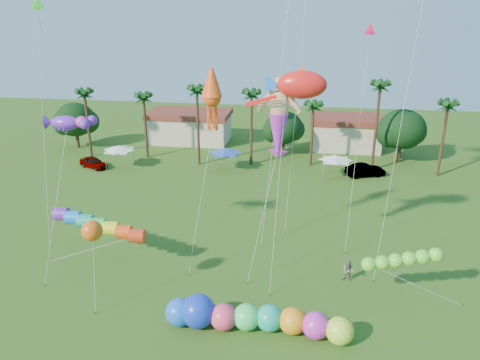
# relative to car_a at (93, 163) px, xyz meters

# --- Properties ---
(tree_line) EXTENTS (69.46, 8.91, 11.00)m
(tree_line) POSITION_rel_car_a_xyz_m (27.09, 8.57, 3.55)
(tree_line) COLOR #3A2819
(tree_line) RESTS_ON ground
(buildings_row) EXTENTS (35.00, 7.00, 4.00)m
(buildings_row) POSITION_rel_car_a_xyz_m (20.44, 14.57, 1.27)
(buildings_row) COLOR beige
(buildings_row) RESTS_ON ground
(tent_row) EXTENTS (31.00, 4.00, 0.60)m
(tent_row) POSITION_rel_car_a_xyz_m (17.53, 0.90, 2.02)
(tent_row) COLOR white
(tent_row) RESTS_ON ground
(car_a) EXTENTS (4.58, 3.42, 1.45)m
(car_a) POSITION_rel_car_a_xyz_m (0.00, 0.00, 0.00)
(car_a) COLOR #4C4C54
(car_a) RESTS_ON ground
(car_b) EXTENTS (5.19, 3.28, 1.62)m
(car_b) POSITION_rel_car_a_xyz_m (35.38, 1.98, 0.08)
(car_b) COLOR #4C4C54
(car_b) RESTS_ON ground
(spectator_b) EXTENTS (1.04, 0.91, 1.80)m
(spectator_b) POSITION_rel_car_a_xyz_m (31.69, -22.81, 0.17)
(spectator_b) COLOR gray
(spectator_b) RESTS_ON ground
(caterpillar_inflatable) EXTENTS (11.39, 2.45, 2.33)m
(caterpillar_inflatable) POSITION_rel_car_a_xyz_m (25.46, -29.85, 0.25)
(caterpillar_inflatable) COLOR #FF436C
(caterpillar_inflatable) RESTS_ON ground
(blue_ball) EXTENTS (1.91, 1.91, 1.91)m
(blue_ball) POSITION_rel_car_a_xyz_m (20.07, -29.93, 0.23)
(blue_ball) COLOR blue
(blue_ball) RESTS_ON ground
(rainbow_tube) EXTENTS (10.27, 2.04, 3.69)m
(rainbow_tube) POSITION_rel_car_a_xyz_m (12.90, -23.68, 2.39)
(rainbow_tube) COLOR red
(rainbow_tube) RESTS_ON ground
(green_worm) EXTENTS (9.79, 1.79, 3.63)m
(green_worm) POSITION_rel_car_a_xyz_m (32.78, -25.22, 2.27)
(green_worm) COLOR #66E031
(green_worm) RESTS_ON ground
(orange_ball_kite) EXTENTS (1.84, 2.05, 6.69)m
(orange_ball_kite) POSITION_rel_car_a_xyz_m (13.83, -28.65, 5.23)
(orange_ball_kite) COLOR orange
(orange_ball_kite) RESTS_ON ground
(merman_kite) EXTENTS (3.26, 4.87, 14.89)m
(merman_kite) POSITION_rel_car_a_xyz_m (25.76, -20.72, 11.18)
(merman_kite) COLOR #DEB37E
(merman_kite) RESTS_ON ground
(fish_kite) EXTENTS (5.66, 6.38, 16.12)m
(fish_kite) POSITION_rel_car_a_xyz_m (27.39, -21.31, 14.26)
(fish_kite) COLOR red
(fish_kite) RESTS_ON ground
(squid_kite) EXTENTS (2.44, 4.52, 15.99)m
(squid_kite) POSITION_rel_car_a_xyz_m (20.57, -20.30, 12.95)
(squid_kite) COLOR #FF5114
(squid_kite) RESTS_ON ground
(lobster_kite) EXTENTS (4.34, 6.24, 12.57)m
(lobster_kite) POSITION_rel_car_a_xyz_m (9.33, -22.26, 11.05)
(lobster_kite) COLOR purple
(lobster_kite) RESTS_ON ground
(delta_kite_red) EXTENTS (1.33, 3.29, 18.99)m
(delta_kite_red) POSITION_rel_car_a_xyz_m (32.44, -15.42, 17.32)
(delta_kite_red) COLOR #E61952
(delta_kite_red) RESTS_ON ground
(delta_kite_green) EXTENTS (1.31, 3.56, 21.00)m
(delta_kite_green) POSITION_rel_car_a_xyz_m (5.96, -18.26, 19.33)
(delta_kite_green) COLOR #3FED37
(delta_kite_green) RESTS_ON ground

